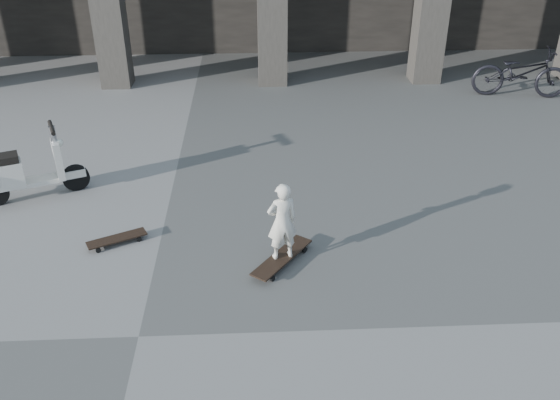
{
  "coord_description": "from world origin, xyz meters",
  "views": [
    {
      "loc": [
        1.29,
        -4.91,
        4.46
      ],
      "look_at": [
        1.63,
        1.78,
        0.65
      ],
      "focal_mm": 38.0,
      "sensor_mm": 36.0,
      "label": 1
    }
  ],
  "objects_px": {
    "longboard": "(282,258)",
    "scooter": "(13,175)",
    "bicycle": "(521,73)",
    "child": "(282,221)",
    "skateboard_spare": "(117,239)"
  },
  "relations": [
    {
      "from": "longboard",
      "to": "scooter",
      "type": "relative_size",
      "value": 0.66
    },
    {
      "from": "bicycle",
      "to": "scooter",
      "type": "bearing_deg",
      "value": 124.09
    },
    {
      "from": "bicycle",
      "to": "child",
      "type": "bearing_deg",
      "value": 147.65
    },
    {
      "from": "longboard",
      "to": "skateboard_spare",
      "type": "height_order",
      "value": "longboard"
    },
    {
      "from": "scooter",
      "to": "bicycle",
      "type": "relative_size",
      "value": 0.75
    },
    {
      "from": "skateboard_spare",
      "to": "bicycle",
      "type": "height_order",
      "value": "bicycle"
    },
    {
      "from": "skateboard_spare",
      "to": "child",
      "type": "height_order",
      "value": "child"
    },
    {
      "from": "child",
      "to": "scooter",
      "type": "distance_m",
      "value": 4.32
    },
    {
      "from": "skateboard_spare",
      "to": "bicycle",
      "type": "distance_m",
      "value": 9.44
    },
    {
      "from": "longboard",
      "to": "skateboard_spare",
      "type": "bearing_deg",
      "value": 112.54
    },
    {
      "from": "skateboard_spare",
      "to": "child",
      "type": "xyz_separation_m",
      "value": [
        2.19,
        -0.56,
        0.56
      ]
    },
    {
      "from": "bicycle",
      "to": "longboard",
      "type": "bearing_deg",
      "value": 147.65
    },
    {
      "from": "child",
      "to": "bicycle",
      "type": "xyz_separation_m",
      "value": [
        5.49,
        6.02,
        -0.1
      ]
    },
    {
      "from": "child",
      "to": "skateboard_spare",
      "type": "bearing_deg",
      "value": -29.33
    },
    {
      "from": "longboard",
      "to": "child",
      "type": "height_order",
      "value": "child"
    }
  ]
}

